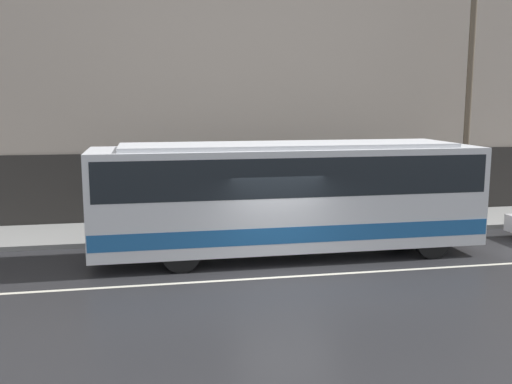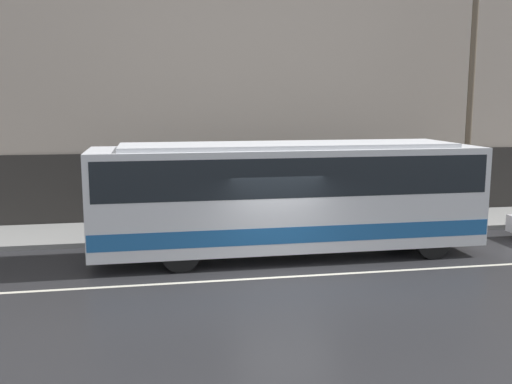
{
  "view_description": "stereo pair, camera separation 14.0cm",
  "coord_description": "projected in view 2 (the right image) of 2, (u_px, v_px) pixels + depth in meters",
  "views": [
    {
      "loc": [
        -3.4,
        -13.72,
        4.49
      ],
      "look_at": [
        -0.34,
        2.09,
        1.9
      ],
      "focal_mm": 40.0,
      "sensor_mm": 36.0,
      "label": 1
    },
    {
      "loc": [
        -3.27,
        -13.75,
        4.49
      ],
      "look_at": [
        -0.34,
        2.09,
        1.9
      ],
      "focal_mm": 40.0,
      "sensor_mm": 36.0,
      "label": 2
    }
  ],
  "objects": [
    {
      "name": "ground_plane",
      "position": [
        284.0,
        277.0,
        14.65
      ],
      "size": [
        60.0,
        60.0,
        0.0
      ],
      "primitive_type": "plane",
      "color": "#262628"
    },
    {
      "name": "transit_bus",
      "position": [
        289.0,
        193.0,
        16.49
      ],
      "size": [
        11.19,
        2.61,
        3.29
      ],
      "color": "silver",
      "rests_on": "ground_plane"
    },
    {
      "name": "lane_stripe",
      "position": [
        284.0,
        277.0,
        14.65
      ],
      "size": [
        54.0,
        0.14,
        0.01
      ],
      "color": "beige",
      "rests_on": "ground_plane"
    },
    {
      "name": "building_facade",
      "position": [
        239.0,
        85.0,
        20.94
      ],
      "size": [
        60.0,
        0.35,
        10.49
      ],
      "color": "#B7A899",
      "rests_on": "ground_plane"
    },
    {
      "name": "sidewalk",
      "position": [
        248.0,
        227.0,
        20.05
      ],
      "size": [
        60.0,
        3.16,
        0.15
      ],
      "color": "gray",
      "rests_on": "ground_plane"
    },
    {
      "name": "utility_pole_near",
      "position": [
        470.0,
        97.0,
        20.0
      ],
      "size": [
        0.22,
        0.22,
        8.96
      ],
      "color": "brown",
      "rests_on": "sidewalk"
    }
  ]
}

